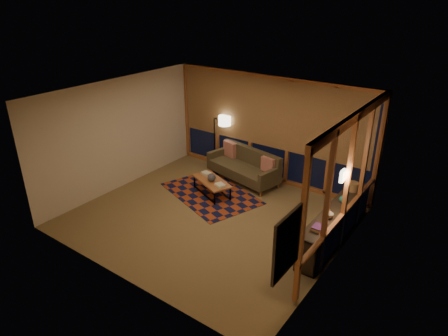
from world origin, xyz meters
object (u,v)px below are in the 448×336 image
Objects in this scene: coffee_table at (212,187)px; bookshelf at (335,223)px; sofa at (243,166)px; floor_lamp at (214,140)px.

bookshelf is at bearing 22.08° from coffee_table.
coffee_table is 0.40× the size of bookshelf.
sofa is 0.70× the size of bookshelf.
sofa reaches higher than coffee_table.
floor_lamp is 4.39m from bookshelf.
sofa is 1.12m from coffee_table.
coffee_table is 1.82m from floor_lamp.
bookshelf is at bearing -9.68° from sofa.
sofa is 1.27m from floor_lamp.
coffee_table is at bearing -87.80° from sofa.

